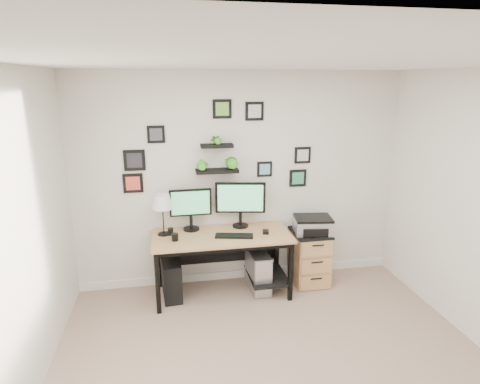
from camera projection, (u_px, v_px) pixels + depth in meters
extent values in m
plane|color=white|center=(296.00, 62.00, 2.66)|extent=(4.00, 4.00, 0.00)
plane|color=silver|center=(241.00, 180.00, 4.90)|extent=(4.00, 0.00, 4.00)
plane|color=silver|center=(0.00, 265.00, 2.66)|extent=(0.00, 4.00, 4.00)
cube|color=white|center=(241.00, 274.00, 5.22)|extent=(4.00, 0.03, 0.10)
cube|color=tan|center=(222.00, 236.00, 4.65)|extent=(1.60, 0.70, 0.03)
cube|color=black|center=(222.00, 239.00, 4.66)|extent=(1.54, 0.64, 0.05)
cube|color=black|center=(219.00, 247.00, 5.04)|extent=(1.44, 0.02, 0.41)
cube|color=black|center=(267.00, 275.00, 4.90)|extent=(0.45, 0.63, 0.03)
cube|color=black|center=(158.00, 283.00, 4.34)|extent=(0.05, 0.05, 0.72)
cube|color=black|center=(158.00, 260.00, 4.91)|extent=(0.05, 0.05, 0.72)
cube|color=black|center=(291.00, 272.00, 4.60)|extent=(0.05, 0.05, 0.72)
cube|color=black|center=(277.00, 251.00, 5.17)|extent=(0.05, 0.05, 0.72)
cylinder|color=black|center=(191.00, 229.00, 4.81)|extent=(0.20, 0.20, 0.02)
cylinder|color=black|center=(191.00, 222.00, 4.78)|extent=(0.04, 0.04, 0.17)
cube|color=black|center=(191.00, 202.00, 4.71)|extent=(0.50, 0.04, 0.32)
cube|color=#4CB272|center=(191.00, 203.00, 4.69)|extent=(0.45, 0.01, 0.28)
cylinder|color=black|center=(240.00, 226.00, 4.91)|extent=(0.23, 0.23, 0.02)
cylinder|color=black|center=(240.00, 219.00, 4.89)|extent=(0.05, 0.05, 0.17)
cube|color=black|center=(240.00, 198.00, 4.81)|extent=(0.60, 0.14, 0.38)
cube|color=#4CB272|center=(240.00, 198.00, 4.79)|extent=(0.53, 0.11, 0.32)
cube|color=black|center=(234.00, 236.00, 4.59)|extent=(0.45, 0.23, 0.02)
cube|color=black|center=(266.00, 232.00, 4.70)|extent=(0.09, 0.12, 0.03)
cylinder|color=black|center=(164.00, 234.00, 4.66)|extent=(0.15, 0.15, 0.01)
cylinder|color=black|center=(163.00, 216.00, 4.60)|extent=(0.01, 0.01, 0.44)
cone|color=white|center=(162.00, 202.00, 4.55)|extent=(0.24, 0.24, 0.16)
cylinder|color=black|center=(175.00, 237.00, 4.47)|extent=(0.07, 0.07, 0.08)
cylinder|color=black|center=(171.00, 232.00, 4.64)|extent=(0.06, 0.06, 0.08)
cube|color=black|center=(172.00, 278.00, 4.72)|extent=(0.24, 0.48, 0.46)
cube|color=gray|center=(258.00, 270.00, 4.88)|extent=(0.24, 0.50, 0.49)
cube|color=silver|center=(264.00, 280.00, 4.65)|extent=(0.20, 0.02, 0.46)
cube|color=tan|center=(309.00, 257.00, 5.05)|extent=(0.42, 0.50, 0.65)
cube|color=black|center=(310.00, 233.00, 4.96)|extent=(0.43, 0.51, 0.02)
cube|color=tan|center=(316.00, 283.00, 4.87)|extent=(0.39, 0.02, 0.18)
cylinder|color=black|center=(316.00, 279.00, 4.84)|extent=(0.14, 0.02, 0.02)
cube|color=tan|center=(317.00, 266.00, 4.81)|extent=(0.39, 0.02, 0.18)
cylinder|color=black|center=(317.00, 262.00, 4.78)|extent=(0.14, 0.02, 0.02)
cube|color=tan|center=(317.00, 250.00, 4.75)|extent=(0.39, 0.02, 0.18)
cylinder|color=black|center=(318.00, 246.00, 4.72)|extent=(0.14, 0.02, 0.02)
cube|color=silver|center=(313.00, 226.00, 4.91)|extent=(0.48, 0.40, 0.17)
cube|color=black|center=(313.00, 218.00, 4.89)|extent=(0.48, 0.40, 0.03)
cube|color=black|center=(316.00, 233.00, 4.75)|extent=(0.30, 0.06, 0.10)
cube|color=black|center=(217.00, 171.00, 4.72)|extent=(0.50, 0.18, 0.04)
cube|color=black|center=(217.00, 146.00, 4.63)|extent=(0.38, 0.15, 0.04)
imported|color=green|center=(202.00, 158.00, 4.65)|extent=(0.15, 0.12, 0.27)
imported|color=green|center=(231.00, 157.00, 4.71)|extent=(0.15, 0.15, 0.27)
imported|color=green|center=(217.00, 133.00, 4.59)|extent=(0.13, 0.09, 0.25)
cube|color=black|center=(303.00, 155.00, 4.95)|extent=(0.20, 0.02, 0.20)
cube|color=#BCBDC1|center=(303.00, 155.00, 4.94)|extent=(0.14, 0.00, 0.14)
cube|color=black|center=(254.00, 111.00, 4.69)|extent=(0.22, 0.02, 0.22)
cube|color=silver|center=(255.00, 111.00, 4.68)|extent=(0.15, 0.00, 0.15)
cube|color=black|center=(156.00, 134.00, 4.56)|extent=(0.20, 0.02, 0.20)
cube|color=#44434A|center=(156.00, 134.00, 4.55)|extent=(0.14, 0.00, 0.14)
cube|color=black|center=(265.00, 169.00, 4.91)|extent=(0.19, 0.02, 0.19)
cube|color=#6FAEC3|center=(265.00, 169.00, 4.90)|extent=(0.13, 0.00, 0.13)
cube|color=black|center=(133.00, 183.00, 4.66)|extent=(0.23, 0.02, 0.23)
cube|color=#ED4A37|center=(133.00, 183.00, 4.65)|extent=(0.16, 0.00, 0.16)
cube|color=black|center=(298.00, 178.00, 5.02)|extent=(0.21, 0.02, 0.21)
cube|color=#37976B|center=(298.00, 178.00, 5.01)|extent=(0.15, 0.00, 0.15)
cube|color=black|center=(134.00, 160.00, 4.59)|extent=(0.24, 0.02, 0.24)
cube|color=#25252C|center=(134.00, 160.00, 4.58)|extent=(0.17, 0.00, 0.17)
cube|color=black|center=(222.00, 109.00, 4.62)|extent=(0.22, 0.02, 0.22)
cube|color=#6CB23B|center=(222.00, 109.00, 4.61)|extent=(0.15, 0.00, 0.15)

